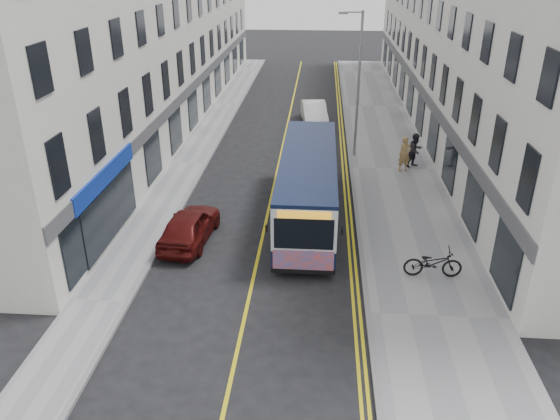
% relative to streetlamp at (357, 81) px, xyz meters
% --- Properties ---
extents(ground, '(140.00, 140.00, 0.00)m').
position_rel_streetlamp_xyz_m(ground, '(-4.17, -14.00, -4.38)').
color(ground, black).
rests_on(ground, ground).
extents(pavement_east, '(4.50, 64.00, 0.12)m').
position_rel_streetlamp_xyz_m(pavement_east, '(2.08, -2.00, -4.32)').
color(pavement_east, gray).
rests_on(pavement_east, ground).
extents(pavement_west, '(2.00, 64.00, 0.12)m').
position_rel_streetlamp_xyz_m(pavement_west, '(-9.17, -2.00, -4.32)').
color(pavement_west, gray).
rests_on(pavement_west, ground).
extents(kerb_east, '(0.18, 64.00, 0.13)m').
position_rel_streetlamp_xyz_m(kerb_east, '(-0.17, -2.00, -4.32)').
color(kerb_east, slate).
rests_on(kerb_east, ground).
extents(kerb_west, '(0.18, 64.00, 0.13)m').
position_rel_streetlamp_xyz_m(kerb_west, '(-8.17, -2.00, -4.32)').
color(kerb_west, slate).
rests_on(kerb_west, ground).
extents(road_centre_line, '(0.12, 64.00, 0.01)m').
position_rel_streetlamp_xyz_m(road_centre_line, '(-4.17, -2.00, -4.38)').
color(road_centre_line, gold).
rests_on(road_centre_line, ground).
extents(road_dbl_yellow_inner, '(0.10, 64.00, 0.01)m').
position_rel_streetlamp_xyz_m(road_dbl_yellow_inner, '(-0.62, -2.00, -4.38)').
color(road_dbl_yellow_inner, gold).
rests_on(road_dbl_yellow_inner, ground).
extents(road_dbl_yellow_outer, '(0.10, 64.00, 0.01)m').
position_rel_streetlamp_xyz_m(road_dbl_yellow_outer, '(-0.42, -2.00, -4.38)').
color(road_dbl_yellow_outer, gold).
rests_on(road_dbl_yellow_outer, ground).
extents(terrace_east, '(6.00, 46.00, 13.00)m').
position_rel_streetlamp_xyz_m(terrace_east, '(7.33, 7.00, 2.12)').
color(terrace_east, silver).
rests_on(terrace_east, ground).
extents(terrace_west, '(6.00, 46.00, 13.00)m').
position_rel_streetlamp_xyz_m(terrace_west, '(-13.17, 7.00, 2.12)').
color(terrace_west, silver).
rests_on(terrace_west, ground).
extents(streetlamp, '(1.32, 0.18, 8.00)m').
position_rel_streetlamp_xyz_m(streetlamp, '(0.00, 0.00, 0.00)').
color(streetlamp, gray).
rests_on(streetlamp, ground).
extents(city_bus, '(2.38, 10.19, 2.96)m').
position_rel_streetlamp_xyz_m(city_bus, '(-2.37, -8.21, -2.76)').
color(city_bus, black).
rests_on(city_bus, ground).
extents(bicycle, '(2.08, 0.75, 1.09)m').
position_rel_streetlamp_xyz_m(bicycle, '(2.25, -12.82, -3.72)').
color(bicycle, black).
rests_on(bicycle, pavement_east).
extents(pedestrian_near, '(0.78, 0.62, 1.88)m').
position_rel_streetlamp_xyz_m(pedestrian_near, '(2.57, -2.32, -3.32)').
color(pedestrian_near, olive).
rests_on(pedestrian_near, pavement_east).
extents(pedestrian_far, '(1.14, 1.12, 1.86)m').
position_rel_streetlamp_xyz_m(pedestrian_far, '(3.23, -1.61, -3.33)').
color(pedestrian_far, black).
rests_on(pedestrian_far, pavement_east).
extents(car_white, '(2.06, 4.62, 1.47)m').
position_rel_streetlamp_xyz_m(car_white, '(-2.37, 6.58, -3.65)').
color(car_white, white).
rests_on(car_white, ground).
extents(car_maroon, '(2.05, 4.29, 1.41)m').
position_rel_streetlamp_xyz_m(car_maroon, '(-7.06, -10.68, -3.68)').
color(car_maroon, '#4A0D0C').
rests_on(car_maroon, ground).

